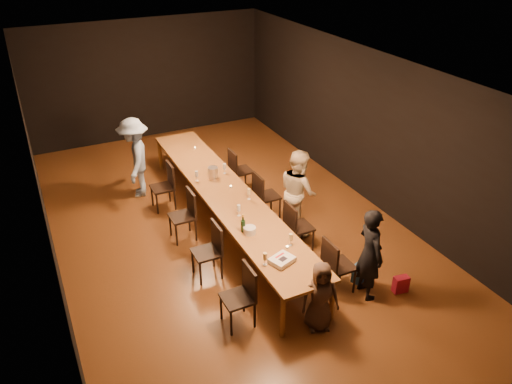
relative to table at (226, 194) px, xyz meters
name	(u,v)px	position (x,y,z in m)	size (l,w,h in m)	color
ground	(227,227)	(0.00, 0.00, -0.70)	(10.00, 10.00, 0.00)	#422710
room_shell	(223,123)	(0.00, 0.00, 1.38)	(6.04, 10.04, 3.02)	black
table	(226,194)	(0.00, 0.00, 0.00)	(0.90, 6.00, 0.75)	#94572B
chair_right_0	(339,265)	(0.85, -2.40, -0.24)	(0.42, 0.42, 0.93)	black
chair_right_1	(299,226)	(0.85, -1.20, -0.24)	(0.42, 0.42, 0.93)	black
chair_right_2	(267,195)	(0.85, 0.00, -0.24)	(0.42, 0.42, 0.93)	black
chair_right_3	(241,170)	(0.85, 1.20, -0.24)	(0.42, 0.42, 0.93)	black
chair_left_0	(237,298)	(-0.85, -2.40, -0.24)	(0.42, 0.42, 0.93)	black
chair_left_1	(206,252)	(-0.85, -1.20, -0.24)	(0.42, 0.42, 0.93)	black
chair_left_2	(182,216)	(-0.85, 0.00, -0.24)	(0.42, 0.42, 0.93)	black
chair_left_3	(162,187)	(-0.85, 1.20, -0.24)	(0.42, 0.42, 0.93)	black
woman_birthday	(370,254)	(1.18, -2.67, 0.05)	(0.55, 0.36, 1.50)	black
woman_tan	(298,191)	(1.15, -0.62, 0.09)	(0.77, 0.60, 1.59)	beige
man_blue	(135,158)	(-1.15, 1.97, 0.13)	(1.08, 0.62, 1.67)	#7F9CC5
child	(320,296)	(0.15, -2.96, -0.16)	(0.53, 0.34, 1.08)	#433026
gift_bag_red	(401,284)	(1.69, -2.88, -0.56)	(0.23, 0.13, 0.28)	#DC2146
gift_bag_blue	(360,273)	(1.28, -2.38, -0.55)	(0.25, 0.16, 0.31)	#2966B3
birthday_cake	(282,260)	(-0.09, -2.29, 0.09)	(0.40, 0.36, 0.08)	white
plate_stack	(250,230)	(-0.19, -1.41, 0.10)	(0.20, 0.20, 0.11)	silver
champagne_bottle	(243,223)	(-0.26, -1.31, 0.20)	(0.07, 0.07, 0.31)	black
ice_bucket	(213,172)	(0.00, 0.62, 0.16)	(0.20, 0.20, 0.21)	#B9B9BE
wineglass_0	(265,259)	(-0.34, -2.23, 0.15)	(0.06, 0.06, 0.21)	beige
wineglass_1	(291,240)	(0.23, -1.97, 0.15)	(0.06, 0.06, 0.21)	beige
wineglass_2	(239,210)	(-0.12, -0.85, 0.15)	(0.06, 0.06, 0.21)	silver
wineglass_3	(249,194)	(0.26, -0.43, 0.15)	(0.06, 0.06, 0.21)	beige
wineglass_4	(197,176)	(-0.32, 0.63, 0.15)	(0.06, 0.06, 0.21)	silver
wineglass_5	(225,169)	(0.27, 0.68, 0.15)	(0.06, 0.06, 0.21)	silver
tealight_near	(287,247)	(0.15, -2.01, 0.06)	(0.05, 0.05, 0.03)	#B2B7B2
tealight_mid	(231,187)	(0.15, 0.11, 0.06)	(0.05, 0.05, 0.03)	#B2B7B2
tealight_far	(195,148)	(0.15, 2.04, 0.06)	(0.05, 0.05, 0.03)	#B2B7B2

